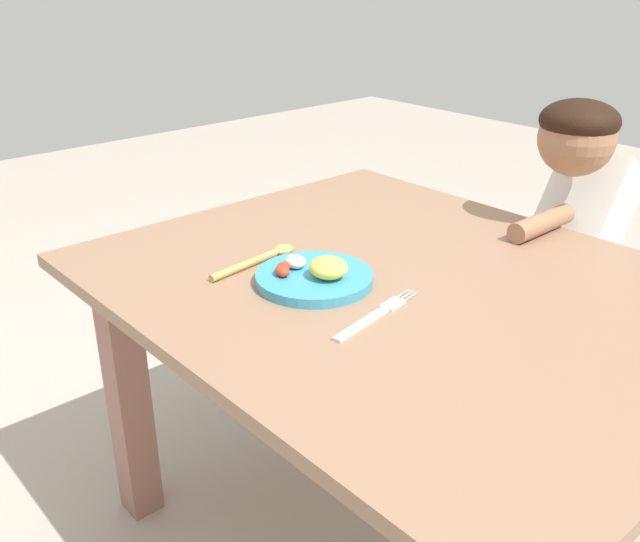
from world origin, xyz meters
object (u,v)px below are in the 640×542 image
at_px(plate, 315,276).
at_px(person, 576,261).
at_px(spoon, 262,258).
at_px(fork, 375,316).

xyz_separation_m(plate, person, (0.14, 0.75, -0.14)).
bearing_deg(spoon, person, -27.39).
bearing_deg(person, spoon, 69.26).
relative_size(plate, spoon, 1.01).
distance_m(spoon, person, 0.82).
distance_m(plate, spoon, 0.15).
xyz_separation_m(plate, fork, (0.17, -0.01, -0.01)).
bearing_deg(plate, fork, -4.29).
relative_size(fork, spoon, 1.05).
xyz_separation_m(spoon, person, (0.29, 0.76, -0.13)).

